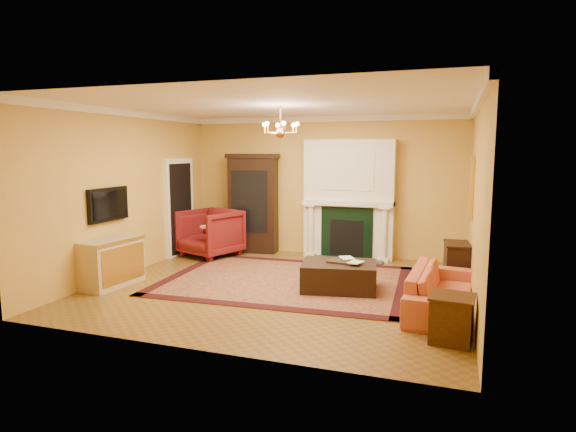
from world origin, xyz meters
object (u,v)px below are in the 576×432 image
at_px(commode, 111,262).
at_px(leather_ottoman, 339,276).
at_px(china_cabinet, 254,205).
at_px(coral_sofa, 441,283).
at_px(console_table, 456,266).
at_px(wingback_armchair, 210,231).
at_px(end_table, 452,320).
at_px(pedestal_table, 210,240).

bearing_deg(commode, leather_ottoman, 19.89).
height_order(china_cabinet, commode, china_cabinet).
bearing_deg(china_cabinet, coral_sofa, -42.08).
bearing_deg(coral_sofa, leather_ottoman, 75.87).
distance_m(coral_sofa, console_table, 1.38).
height_order(coral_sofa, console_table, coral_sofa).
xyz_separation_m(wingback_armchair, end_table, (4.96, -3.27, -0.29)).
bearing_deg(china_cabinet, leather_ottoman, -50.38).
xyz_separation_m(console_table, leather_ottoman, (-1.81, -0.85, -0.12)).
distance_m(console_table, leather_ottoman, 2.01).
height_order(wingback_armchair, commode, wingback_armchair).
bearing_deg(console_table, pedestal_table, 169.80).
distance_m(china_cabinet, commode, 3.62).
height_order(pedestal_table, end_table, pedestal_table).
xyz_separation_m(china_cabinet, leather_ottoman, (2.51, -2.37, -0.82)).
relative_size(end_table, console_table, 0.75).
height_order(wingback_armchair, end_table, wingback_armchair).
relative_size(pedestal_table, leather_ottoman, 0.61).
relative_size(coral_sofa, leather_ottoman, 1.74).
height_order(pedestal_table, leather_ottoman, pedestal_table).
bearing_deg(console_table, coral_sofa, -104.25).
xyz_separation_m(china_cabinet, console_table, (4.32, -1.52, -0.69)).
bearing_deg(leather_ottoman, commode, -175.33).
bearing_deg(end_table, coral_sofa, 97.49).
distance_m(china_cabinet, wingback_armchair, 1.15).
bearing_deg(coral_sofa, wingback_armchair, 70.00).
bearing_deg(coral_sofa, console_table, -5.08).
relative_size(pedestal_table, commode, 0.68).
distance_m(wingback_armchair, console_table, 5.08).
bearing_deg(commode, coral_sofa, 10.02).
bearing_deg(end_table, china_cabinet, 136.51).
relative_size(wingback_armchair, coral_sofa, 0.55).
xyz_separation_m(china_cabinet, end_table, (4.26, -4.04, -0.78)).
distance_m(pedestal_table, leather_ottoman, 3.27).
distance_m(china_cabinet, coral_sofa, 5.06).
xyz_separation_m(coral_sofa, end_table, (0.15, -1.16, -0.13)).
relative_size(wingback_armchair, pedestal_table, 1.54).
relative_size(china_cabinet, end_table, 3.89).
height_order(wingback_armchair, console_table, wingback_armchair).
relative_size(coral_sofa, console_table, 2.86).
distance_m(china_cabinet, pedestal_table, 1.38).
xyz_separation_m(commode, coral_sofa, (5.30, 0.47, 0.00)).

